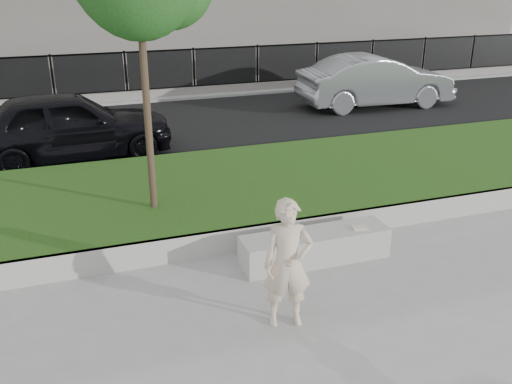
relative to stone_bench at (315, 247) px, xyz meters
name	(u,v)px	position (x,y,z in m)	size (l,w,h in m)	color
ground	(284,281)	(-0.65, -0.40, -0.23)	(90.00, 90.00, 0.00)	gray
grass_bank	(224,192)	(-0.65, 2.60, -0.03)	(34.00, 4.00, 0.40)	#11340D
grass_kerb	(259,237)	(-0.65, 0.64, -0.03)	(34.00, 0.08, 0.40)	#A5A29B
street	(168,127)	(-0.65, 8.10, -0.21)	(34.00, 7.00, 0.04)	black
far_pavement	(142,93)	(-0.65, 12.60, -0.17)	(34.00, 3.00, 0.12)	gray
iron_fence	(146,84)	(-0.65, 11.60, 0.31)	(32.00, 0.30, 1.50)	slate
stone_bench	(315,247)	(0.00, 0.00, 0.00)	(2.23, 0.56, 0.46)	#A5A29B
man	(288,264)	(-0.99, -1.33, 0.59)	(0.59, 0.39, 1.63)	beige
book	(360,228)	(0.68, -0.08, 0.24)	(0.22, 0.16, 0.02)	beige
car_dark	(68,125)	(-3.21, 6.12, 0.58)	(1.81, 4.50, 1.53)	black
car_silver	(376,81)	(5.83, 8.36, 0.59)	(1.64, 4.70, 1.55)	gray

